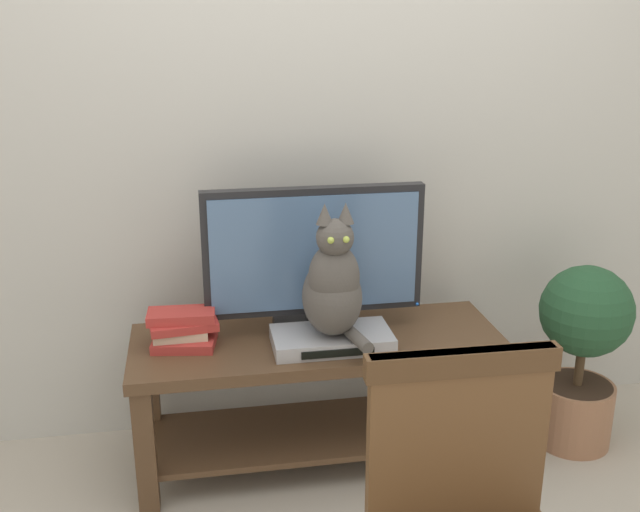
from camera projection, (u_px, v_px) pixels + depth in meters
name	position (u px, v px, depth m)	size (l,w,h in m)	color
back_wall	(312.00, 84.00, 2.85)	(7.00, 0.12, 2.80)	beige
tv_stand	(318.00, 377.00, 2.79)	(1.37, 0.50, 0.52)	#513823
tv	(314.00, 257.00, 2.72)	(0.81, 0.20, 0.55)	black
media_box	(332.00, 339.00, 2.67)	(0.43, 0.23, 0.05)	#ADADB2
cat	(333.00, 286.00, 2.59)	(0.21, 0.34, 0.49)	#514C47
book_stack	(183.00, 329.00, 2.67)	(0.25, 0.20, 0.13)	#B2332D
potted_plant	(582.00, 347.00, 2.90)	(0.36, 0.36, 0.75)	#9E6B4C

